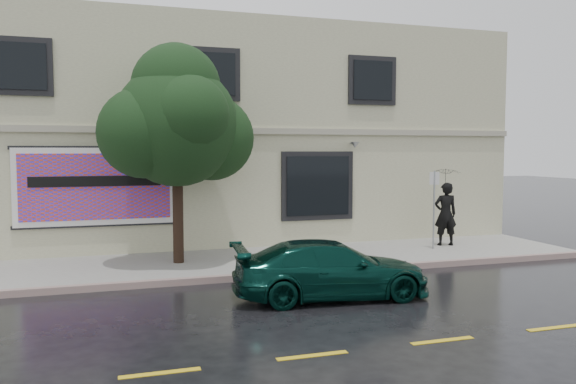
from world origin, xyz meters
name	(u,v)px	position (x,y,z in m)	size (l,w,h in m)	color
ground	(255,297)	(0.00, 0.00, 0.00)	(90.00, 90.00, 0.00)	black
sidewalk	(225,263)	(0.00, 3.25, 0.07)	(20.00, 3.50, 0.15)	#9F9D96
curb	(240,278)	(0.00, 1.50, 0.07)	(20.00, 0.18, 0.16)	gray
road_marking	(312,356)	(0.00, -3.50, 0.01)	(19.00, 0.12, 0.01)	gold
building	(194,137)	(0.00, 9.00, 3.50)	(20.00, 8.12, 7.00)	beige
billboard	(96,187)	(-3.20, 4.92, 2.05)	(4.30, 0.16, 2.20)	white
car	(331,269)	(1.48, -0.50, 0.59)	(1.79, 4.05, 1.18)	#072C25
pedestrian	(445,214)	(6.84, 3.61, 1.11)	(0.70, 0.46, 1.91)	black
umbrella	(446,171)	(6.84, 3.61, 2.40)	(0.92, 0.92, 0.68)	black
street_tree	(177,126)	(-1.19, 3.36, 3.65)	(3.11, 3.11, 5.07)	black
sign_pole	(434,201)	(6.17, 3.19, 1.55)	(0.28, 0.10, 2.29)	#909498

